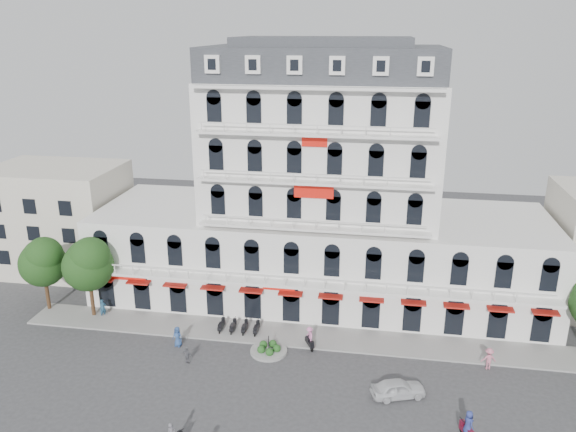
{
  "coord_description": "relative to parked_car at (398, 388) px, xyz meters",
  "views": [
    {
      "loc": [
        5.54,
        -35.26,
        26.59
      ],
      "look_at": [
        -1.98,
        10.0,
        11.14
      ],
      "focal_mm": 35.0,
      "sensor_mm": 36.0,
      "label": 1
    }
  ],
  "objects": [
    {
      "name": "tree_west_outer",
      "position": [
        -33.81,
        8.36,
        4.65
      ],
      "size": [
        4.5,
        4.48,
        7.76
      ],
      "color": "#382314",
      "rests_on": "ground"
    },
    {
      "name": "traffic_island",
      "position": [
        -10.86,
        4.38,
        -0.45
      ],
      "size": [
        3.2,
        3.2,
        1.6
      ],
      "color": "gray",
      "rests_on": "ground"
    },
    {
      "name": "rider_east",
      "position": [
        4.56,
        -3.95,
        0.42
      ],
      "size": [
        1.0,
        1.56,
        2.24
      ],
      "rotation": [
        0.0,
        0.0,
        2.05
      ],
      "color": "maroon",
      "rests_on": "ground"
    },
    {
      "name": "pedestrian_right",
      "position": [
        7.36,
        4.91,
        0.24
      ],
      "size": [
        1.31,
        0.89,
        1.88
      ],
      "primitive_type": "imported",
      "rotation": [
        0.0,
        0.0,
        3.31
      ],
      "color": "#C96A82",
      "rests_on": "ground"
    },
    {
      "name": "parked_car",
      "position": [
        0.0,
        0.0,
        0.0
      ],
      "size": [
        4.45,
        2.92,
        1.41
      ],
      "primitive_type": "imported",
      "rotation": [
        0.0,
        0.0,
        1.9
      ],
      "color": "silver",
      "rests_on": "ground"
    },
    {
      "name": "sidewalk",
      "position": [
        -7.86,
        7.38,
        -0.62
      ],
      "size": [
        53.0,
        4.0,
        0.16
      ],
      "primitive_type": "cube",
      "color": "gray",
      "rests_on": "ground"
    },
    {
      "name": "rider_center",
      "position": [
        -7.48,
        5.59,
        0.38
      ],
      "size": [
        1.01,
        1.57,
        2.08
      ],
      "rotation": [
        0.0,
        0.0,
        5.19
      ],
      "color": "black",
      "rests_on": "ground"
    },
    {
      "name": "ground",
      "position": [
        -7.86,
        -1.62,
        -0.7
      ],
      "size": [
        120.0,
        120.0,
        0.0
      ],
      "primitive_type": "plane",
      "color": "#38383A",
      "rests_on": "ground"
    },
    {
      "name": "pedestrian_far",
      "position": [
        -27.86,
        7.88,
        0.21
      ],
      "size": [
        0.76,
        0.79,
        1.83
      ],
      "primitive_type": "imported",
      "rotation": [
        0.0,
        0.0,
        0.9
      ],
      "color": "navy",
      "rests_on": "ground"
    },
    {
      "name": "pedestrian_left",
      "position": [
        -18.94,
        4.06,
        0.22
      ],
      "size": [
        1.01,
        0.77,
        1.85
      ],
      "primitive_type": "imported",
      "rotation": [
        0.0,
        0.0,
        -0.21
      ],
      "color": "navy",
      "rests_on": "ground"
    },
    {
      "name": "flank_building_west",
      "position": [
        -37.86,
        18.38,
        5.3
      ],
      "size": [
        14.0,
        10.0,
        12.0
      ],
      "primitive_type": "cube",
      "color": "beige",
      "rests_on": "ground"
    },
    {
      "name": "tree_west_inner",
      "position": [
        -28.8,
        7.86,
        4.98
      ],
      "size": [
        4.76,
        4.76,
        8.25
      ],
      "color": "#382314",
      "rests_on": "ground"
    },
    {
      "name": "main_building",
      "position": [
        -7.86,
        16.37,
        9.26
      ],
      "size": [
        45.0,
        15.0,
        25.8
      ],
      "color": "silver",
      "rests_on": "ground"
    },
    {
      "name": "parked_scooter_row",
      "position": [
        -14.21,
        7.18,
        -0.7
      ],
      "size": [
        4.4,
        1.8,
        1.1
      ],
      "primitive_type": null,
      "color": "black",
      "rests_on": "ground"
    },
    {
      "name": "pedestrian_mid",
      "position": [
        -17.22,
        1.63,
        0.05
      ],
      "size": [
        0.95,
        0.62,
        1.51
      ],
      "primitive_type": "imported",
      "rotation": [
        0.0,
        0.0,
        2.84
      ],
      "color": "slate",
      "rests_on": "ground"
    }
  ]
}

